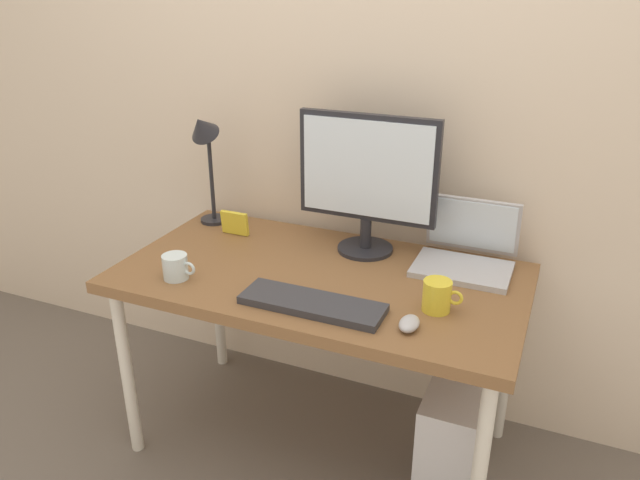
{
  "coord_description": "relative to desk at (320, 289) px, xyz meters",
  "views": [
    {
      "loc": [
        0.72,
        -1.69,
        1.64
      ],
      "look_at": [
        0.0,
        0.0,
        0.84
      ],
      "focal_mm": 34.27,
      "sensor_mm": 36.0,
      "label": 1
    }
  ],
  "objects": [
    {
      "name": "glass_cup",
      "position": [
        -0.42,
        -0.22,
        0.1
      ],
      "size": [
        0.12,
        0.08,
        0.08
      ],
      "color": "silver",
      "rests_on": "desk"
    },
    {
      "name": "coffee_mug",
      "position": [
        0.42,
        -0.09,
        0.11
      ],
      "size": [
        0.12,
        0.09,
        0.1
      ],
      "color": "yellow",
      "rests_on": "desk"
    },
    {
      "name": "back_wall",
      "position": [
        0.0,
        0.42,
        0.64
      ],
      "size": [
        4.4,
        0.04,
        2.6
      ],
      "primitive_type": "cube",
      "color": "beige",
      "rests_on": "ground_plane"
    },
    {
      "name": "laptop",
      "position": [
        0.44,
        0.25,
        0.12
      ],
      "size": [
        0.32,
        0.27,
        0.23
      ],
      "color": "#B2B2B7",
      "rests_on": "desk"
    },
    {
      "name": "photo_frame",
      "position": [
        -0.43,
        0.17,
        0.11
      ],
      "size": [
        0.11,
        0.03,
        0.09
      ],
      "primitive_type": "cube",
      "rotation": [
        0.11,
        0.0,
        0.0
      ],
      "color": "yellow",
      "rests_on": "desk"
    },
    {
      "name": "mouse",
      "position": [
        0.37,
        -0.23,
        0.08
      ],
      "size": [
        0.06,
        0.09,
        0.03
      ],
      "primitive_type": "ellipsoid",
      "color": "#B2B2B7",
      "rests_on": "desk"
    },
    {
      "name": "desk_lamp",
      "position": [
        -0.58,
        0.23,
        0.39
      ],
      "size": [
        0.11,
        0.16,
        0.46
      ],
      "color": "#232328",
      "rests_on": "desk"
    },
    {
      "name": "monitor",
      "position": [
        0.08,
        0.23,
        0.34
      ],
      "size": [
        0.5,
        0.2,
        0.5
      ],
      "color": "#232328",
      "rests_on": "desk"
    },
    {
      "name": "computer_tower",
      "position": [
        0.5,
        -0.03,
        -0.45
      ],
      "size": [
        0.18,
        0.36,
        0.42
      ],
      "primitive_type": "cube",
      "color": "silver",
      "rests_on": "ground_plane"
    },
    {
      "name": "keyboard",
      "position": [
        0.07,
        -0.22,
        0.07
      ],
      "size": [
        0.44,
        0.14,
        0.02
      ],
      "primitive_type": "cube",
      "color": "#333338",
      "rests_on": "desk"
    },
    {
      "name": "ground_plane",
      "position": [
        0.0,
        0.0,
        -0.66
      ],
      "size": [
        6.0,
        6.0,
        0.0
      ],
      "primitive_type": "plane",
      "color": "#665B51"
    },
    {
      "name": "desk",
      "position": [
        0.0,
        0.0,
        0.0
      ],
      "size": [
        1.35,
        0.72,
        0.72
      ],
      "color": "brown",
      "rests_on": "ground_plane"
    }
  ]
}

